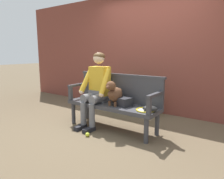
# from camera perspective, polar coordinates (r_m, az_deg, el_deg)

# --- Properties ---
(ground_plane) EXTENTS (40.00, 40.00, 0.00)m
(ground_plane) POSITION_cam_1_polar(r_m,az_deg,el_deg) (3.76, 0.00, -10.49)
(ground_plane) COLOR brown
(brick_garden_fence) EXTENTS (8.00, 0.30, 2.63)m
(brick_garden_fence) POSITION_cam_1_polar(r_m,az_deg,el_deg) (4.86, 10.97, 9.81)
(brick_garden_fence) COLOR brown
(brick_garden_fence) RESTS_ON ground
(hedge_bush_far_right) EXTENTS (0.80, 0.57, 0.77)m
(hedge_bush_far_right) POSITION_cam_1_polar(r_m,az_deg,el_deg) (4.69, 7.89, -1.56)
(hedge_bush_far_right) COLOR #286B2D
(hedge_bush_far_right) RESTS_ON ground
(hedge_bush_far_left) EXTENTS (0.81, 0.78, 0.72)m
(hedge_bush_far_left) POSITION_cam_1_polar(r_m,az_deg,el_deg) (4.90, 3.48, -1.23)
(hedge_bush_far_left) COLOR #337538
(hedge_bush_far_left) RESTS_ON ground
(garden_bench) EXTENTS (1.67, 0.50, 0.45)m
(garden_bench) POSITION_cam_1_polar(r_m,az_deg,el_deg) (3.64, 0.00, -4.79)
(garden_bench) COLOR #38383D
(garden_bench) RESTS_ON ground
(bench_backrest) EXTENTS (1.71, 0.06, 0.50)m
(bench_backrest) POSITION_cam_1_polar(r_m,az_deg,el_deg) (3.75, 1.97, 0.54)
(bench_backrest) COLOR #38383D
(bench_backrest) RESTS_ON garden_bench
(bench_armrest_left_end) EXTENTS (0.06, 0.50, 0.28)m
(bench_armrest_left_end) POSITION_cam_1_polar(r_m,az_deg,el_deg) (4.04, -9.90, 0.31)
(bench_armrest_left_end) COLOR #38383D
(bench_armrest_left_end) RESTS_ON garden_bench
(bench_armrest_right_end) EXTENTS (0.06, 0.50, 0.28)m
(bench_armrest_right_end) POSITION_cam_1_polar(r_m,az_deg,el_deg) (3.12, 10.94, -2.62)
(bench_armrest_right_end) COLOR #38383D
(bench_armrest_right_end) RESTS_ON garden_bench
(person_seated) EXTENTS (0.56, 0.65, 1.32)m
(person_seated) POSITION_cam_1_polar(r_m,az_deg,el_deg) (3.76, -4.09, 0.83)
(person_seated) COLOR black
(person_seated) RESTS_ON ground
(dog_on_bench) EXTENTS (0.21, 0.42, 0.42)m
(dog_on_bench) POSITION_cam_1_polar(r_m,az_deg,el_deg) (3.47, 0.60, -0.97)
(dog_on_bench) COLOR brown
(dog_on_bench) RESTS_ON garden_bench
(tennis_racket) EXTENTS (0.31, 0.57, 0.03)m
(tennis_racket) POSITION_cam_1_polar(r_m,az_deg,el_deg) (3.29, 9.20, -5.34)
(tennis_racket) COLOR yellow
(tennis_racket) RESTS_ON garden_bench
(baseball_glove) EXTENTS (0.26, 0.22, 0.09)m
(baseball_glove) POSITION_cam_1_polar(r_m,az_deg,el_deg) (3.21, 10.20, -5.10)
(baseball_glove) COLOR black
(baseball_glove) RESTS_ON garden_bench
(sports_bag) EXTENTS (0.32, 0.25, 0.14)m
(sports_bag) POSITION_cam_1_polar(r_m,az_deg,el_deg) (3.50, 2.92, -3.26)
(sports_bag) COLOR #232328
(sports_bag) RESTS_ON garden_bench
(tennis_ball) EXTENTS (0.07, 0.07, 0.07)m
(tennis_ball) POSITION_cam_1_polar(r_m,az_deg,el_deg) (3.44, -6.64, -11.97)
(tennis_ball) COLOR #CCDB33
(tennis_ball) RESTS_ON ground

